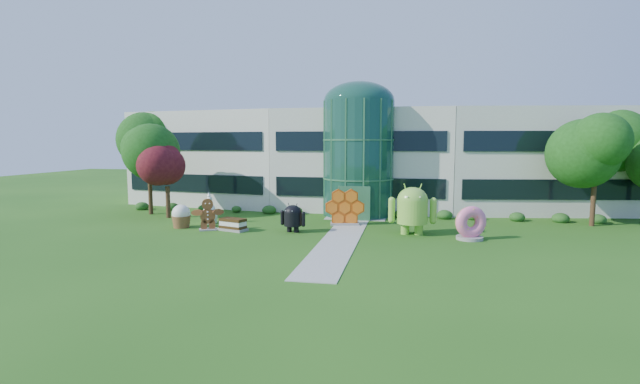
% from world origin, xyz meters
% --- Properties ---
extents(ground, '(140.00, 140.00, 0.00)m').
position_xyz_m(ground, '(0.00, 0.00, 0.00)').
color(ground, '#215114').
rests_on(ground, ground).
extents(building, '(46.00, 15.00, 9.30)m').
position_xyz_m(building, '(0.00, 18.00, 4.65)').
color(building, beige).
rests_on(building, ground).
extents(atrium, '(6.00, 6.00, 9.80)m').
position_xyz_m(atrium, '(0.00, 12.00, 4.90)').
color(atrium, '#194738').
rests_on(atrium, ground).
extents(walkway, '(2.40, 20.00, 0.04)m').
position_xyz_m(walkway, '(0.00, 2.00, 0.02)').
color(walkway, '#9E9E93').
rests_on(walkway, ground).
extents(tree_red, '(4.00, 4.00, 6.00)m').
position_xyz_m(tree_red, '(-15.50, 7.50, 3.00)').
color(tree_red, '#3F0C14').
rests_on(tree_red, ground).
extents(trees_backdrop, '(52.00, 8.00, 8.40)m').
position_xyz_m(trees_backdrop, '(0.00, 13.00, 4.20)').
color(trees_backdrop, '#174511').
rests_on(trees_backdrop, ground).
extents(android_green, '(3.56, 2.51, 3.85)m').
position_xyz_m(android_green, '(4.57, 4.17, 1.93)').
color(android_green, '#80C43E').
rests_on(android_green, ground).
extents(android_black, '(2.25, 1.76, 2.27)m').
position_xyz_m(android_black, '(-3.68, 3.36, 1.14)').
color(android_black, black).
rests_on(android_black, ground).
extents(donut, '(2.38, 1.78, 2.24)m').
position_xyz_m(donut, '(8.26, 3.13, 1.12)').
color(donut, '#F65D93').
rests_on(donut, ground).
extents(gingerbread, '(2.68, 1.93, 2.32)m').
position_xyz_m(gingerbread, '(-9.89, 2.95, 1.16)').
color(gingerbread, maroon).
rests_on(gingerbread, ground).
extents(ice_cream_sandwich, '(2.26, 1.62, 0.91)m').
position_xyz_m(ice_cream_sandwich, '(-8.04, 3.07, 0.45)').
color(ice_cream_sandwich, black).
rests_on(ice_cream_sandwich, ground).
extents(honeycomb, '(3.34, 1.71, 2.50)m').
position_xyz_m(honeycomb, '(-0.47, 6.86, 1.25)').
color(honeycomb, orange).
rests_on(honeycomb, ground).
extents(froyo, '(1.62, 1.62, 2.40)m').
position_xyz_m(froyo, '(-10.97, 5.63, 1.20)').
color(froyo, white).
rests_on(froyo, ground).
extents(cupcake, '(1.82, 1.82, 1.74)m').
position_xyz_m(cupcake, '(-12.24, 3.50, 0.87)').
color(cupcake, white).
rests_on(cupcake, ground).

